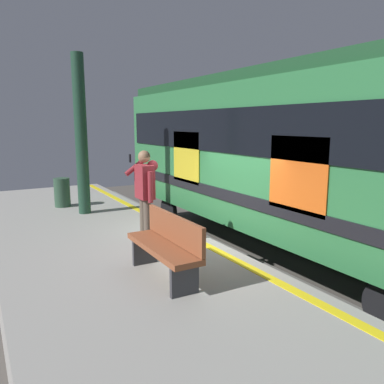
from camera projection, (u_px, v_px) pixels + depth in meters
name	position (u px, v px, depth m)	size (l,w,h in m)	color
ground_plane	(210.00, 283.00, 7.48)	(24.25, 24.25, 0.00)	#4C4742
platform	(119.00, 280.00, 6.49)	(15.38, 3.69, 0.92)	gray
safety_line	(197.00, 240.00, 7.17)	(15.07, 0.16, 0.01)	yellow
track_rail_near	(263.00, 266.00, 8.13)	(19.99, 0.08, 0.16)	slate
track_rail_far	(311.00, 255.00, 8.84)	(19.99, 0.08, 0.16)	slate
train_carriage	(282.00, 149.00, 8.32)	(10.55, 2.80, 3.99)	#2D723F
passenger	(145.00, 189.00, 6.85)	(0.57, 0.55, 1.70)	brown
handbag	(162.00, 239.00, 6.60)	(0.40, 0.36, 0.41)	maroon
station_column	(81.00, 135.00, 9.02)	(0.29, 0.29, 3.78)	#1E3F2D
bench	(166.00, 244.00, 5.37)	(1.61, 0.44, 0.90)	brown
trash_bin	(62.00, 192.00, 10.02)	(0.41, 0.41, 0.76)	#2D4C38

